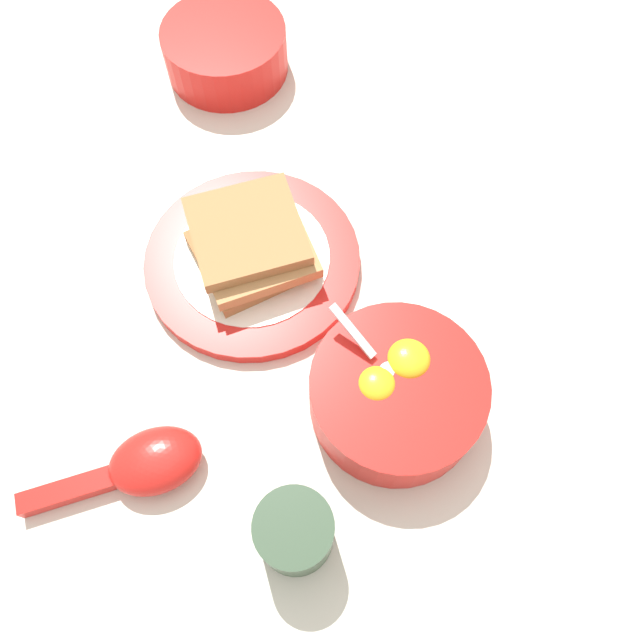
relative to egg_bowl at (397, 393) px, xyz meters
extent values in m
plane|color=beige|center=(-0.07, -0.10, -0.03)|extent=(3.00, 3.00, 0.00)
cylinder|color=red|center=(0.00, 0.00, 0.00)|extent=(0.15, 0.15, 0.05)
cylinder|color=white|center=(0.00, 0.00, 0.01)|extent=(0.12, 0.12, 0.02)
ellipsoid|color=yellow|center=(0.01, -0.02, 0.02)|extent=(0.03, 0.03, 0.02)
ellipsoid|color=yellow|center=(-0.02, 0.00, 0.02)|extent=(0.04, 0.04, 0.02)
cylinder|color=black|center=(0.00, 0.01, 0.02)|extent=(0.04, 0.04, 0.00)
ellipsoid|color=silver|center=(0.00, -0.01, 0.02)|extent=(0.03, 0.02, 0.01)
cube|color=silver|center=(-0.02, -0.05, 0.04)|extent=(0.02, 0.05, 0.03)
cylinder|color=red|center=(-0.07, -0.18, -0.02)|extent=(0.21, 0.21, 0.01)
cylinder|color=white|center=(-0.07, -0.18, -0.02)|extent=(0.15, 0.15, 0.00)
cube|color=#9E7042|center=(-0.07, -0.18, -0.01)|extent=(0.14, 0.14, 0.01)
cube|color=tan|center=(-0.07, -0.18, 0.01)|extent=(0.14, 0.14, 0.01)
cube|color=#9E7042|center=(-0.07, -0.19, 0.02)|extent=(0.14, 0.14, 0.01)
ellipsoid|color=red|center=(0.14, -0.16, -0.01)|extent=(0.10, 0.10, 0.04)
cube|color=red|center=(0.19, -0.21, -0.02)|extent=(0.07, 0.07, 0.02)
cylinder|color=red|center=(-0.29, -0.34, 0.00)|extent=(0.14, 0.14, 0.05)
cylinder|color=white|center=(-0.29, -0.34, 0.01)|extent=(0.12, 0.12, 0.02)
cylinder|color=#334733|center=(0.14, -0.02, 0.00)|extent=(0.06, 0.06, 0.07)
cylinder|color=#472B16|center=(0.14, -0.02, 0.03)|extent=(0.05, 0.05, 0.01)
camera|label=1|loc=(0.18, 0.02, 0.51)|focal=35.00mm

